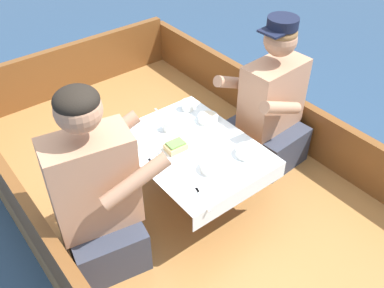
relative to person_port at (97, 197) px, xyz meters
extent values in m
plane|color=navy|center=(0.62, 0.09, -0.67)|extent=(60.00, 60.00, 0.00)
cube|color=#9E6B38|center=(0.62, 0.09, -0.54)|extent=(1.84, 3.14, 0.25)
cube|color=brown|center=(-0.27, 0.09, -0.24)|extent=(0.06, 3.14, 0.35)
cube|color=brown|center=(1.51, 0.09, -0.24)|extent=(0.06, 3.14, 0.35)
cube|color=brown|center=(0.62, 1.63, -0.22)|extent=(1.72, 0.06, 0.40)
cylinder|color=#B2B2B7|center=(0.62, 0.05, -0.24)|extent=(0.07, 0.07, 0.36)
cube|color=#9E6B38|center=(0.62, 0.05, -0.04)|extent=(0.61, 0.80, 0.02)
cube|color=white|center=(0.62, 0.05, -0.03)|extent=(0.64, 0.83, 0.00)
cube|color=white|center=(0.62, -0.37, -0.09)|extent=(0.64, 0.00, 0.10)
cube|color=white|center=(0.62, 0.46, -0.09)|extent=(0.64, 0.00, 0.10)
cube|color=#333847|center=(0.00, 0.00, -0.29)|extent=(0.44, 0.50, 0.26)
cube|color=tan|center=(0.00, 0.00, 0.10)|extent=(0.43, 0.29, 0.52)
sphere|color=tan|center=(0.00, 0.00, 0.51)|extent=(0.20, 0.20, 0.20)
ellipsoid|color=black|center=(0.00, 0.00, 0.56)|extent=(0.19, 0.19, 0.11)
cylinder|color=tan|center=(0.18, 0.15, 0.20)|extent=(0.34, 0.13, 0.21)
cylinder|color=tan|center=(0.11, -0.20, 0.20)|extent=(0.34, 0.13, 0.21)
cube|color=#333847|center=(1.25, 0.04, -0.29)|extent=(0.39, 0.46, 0.26)
cube|color=tan|center=(1.25, 0.04, 0.07)|extent=(0.41, 0.24, 0.45)
sphere|color=tan|center=(1.25, 0.04, 0.44)|extent=(0.19, 0.19, 0.19)
ellipsoid|color=brown|center=(1.25, 0.04, 0.48)|extent=(0.18, 0.18, 0.11)
cylinder|color=tan|center=(1.10, -0.15, 0.14)|extent=(0.34, 0.09, 0.21)
cylinder|color=tan|center=(1.08, 0.21, 0.14)|extent=(0.34, 0.09, 0.21)
cylinder|color=black|center=(1.25, 0.04, 0.54)|extent=(0.18, 0.18, 0.06)
cube|color=black|center=(1.16, 0.03, 0.51)|extent=(0.11, 0.14, 0.01)
cylinder|color=silver|center=(0.53, 0.07, -0.03)|extent=(0.19, 0.19, 0.01)
cylinder|color=silver|center=(0.72, -0.01, -0.03)|extent=(0.17, 0.17, 0.01)
cube|color=tan|center=(0.53, 0.07, 0.00)|extent=(0.12, 0.09, 0.04)
cube|color=#669347|center=(0.53, 0.07, 0.02)|extent=(0.10, 0.07, 0.01)
cylinder|color=silver|center=(0.58, -0.17, -0.01)|extent=(0.12, 0.12, 0.04)
cylinder|color=beige|center=(0.58, -0.17, 0.00)|extent=(0.10, 0.10, 0.02)
cylinder|color=silver|center=(0.82, -0.19, -0.01)|extent=(0.13, 0.13, 0.04)
cylinder|color=beige|center=(0.82, -0.19, 0.00)|extent=(0.11, 0.11, 0.02)
cylinder|color=silver|center=(0.85, 0.18, -0.01)|extent=(0.12, 0.12, 0.04)
cylinder|color=beige|center=(0.85, 0.18, 0.00)|extent=(0.10, 0.10, 0.02)
cylinder|color=silver|center=(0.83, 0.35, 0.00)|extent=(0.08, 0.08, 0.06)
torus|color=silver|center=(0.88, 0.35, 0.00)|extent=(0.04, 0.01, 0.04)
cylinder|color=#3D2314|center=(0.83, 0.35, 0.02)|extent=(0.06, 0.06, 0.01)
cylinder|color=silver|center=(0.61, 0.25, 0.00)|extent=(0.07, 0.07, 0.07)
torus|color=silver|center=(0.65, 0.25, 0.00)|extent=(0.04, 0.01, 0.04)
cylinder|color=#3D2314|center=(0.61, 0.25, 0.02)|extent=(0.06, 0.06, 0.01)
cylinder|color=silver|center=(0.38, 0.25, 0.00)|extent=(0.06, 0.06, 0.05)
cylinder|color=beige|center=(0.38, 0.25, 0.00)|extent=(0.07, 0.07, 0.03)
cube|color=silver|center=(0.41, -0.31, -0.03)|extent=(0.06, 0.17, 0.00)
cube|color=silver|center=(0.43, -0.24, -0.03)|extent=(0.03, 0.04, 0.00)
cube|color=silver|center=(0.52, 0.31, -0.03)|extent=(0.11, 0.15, 0.00)
ellipsoid|color=silver|center=(0.48, 0.37, -0.03)|extent=(0.04, 0.02, 0.01)
cube|color=silver|center=(0.36, 0.02, -0.03)|extent=(0.03, 0.17, 0.00)
cube|color=silver|center=(0.37, 0.09, -0.03)|extent=(0.02, 0.04, 0.00)
cube|color=silver|center=(0.80, 0.07, -0.03)|extent=(0.14, 0.12, 0.00)
ellipsoid|color=silver|center=(0.85, 0.12, -0.03)|extent=(0.04, 0.02, 0.01)
cube|color=silver|center=(0.66, 0.40, -0.03)|extent=(0.03, 0.17, 0.00)
cube|color=silver|center=(0.44, 0.41, -0.03)|extent=(0.17, 0.05, 0.00)
ellipsoid|color=silver|center=(0.37, 0.42, -0.03)|extent=(0.04, 0.02, 0.01)
camera|label=1|loc=(-0.52, -1.41, 1.50)|focal=40.00mm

